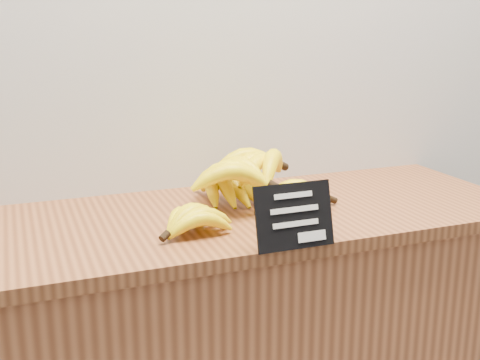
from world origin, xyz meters
TOP-DOWN VIEW (x-y plane):
  - counter_top at (0.14, 2.75)m, footprint 1.43×0.54m
  - chalkboard_sign at (0.18, 2.49)m, footprint 0.16×0.04m
  - banana_pile at (0.18, 2.76)m, footprint 0.47×0.35m

SIDE VIEW (x-z plane):
  - counter_top at x=0.14m, z-range 0.90..0.93m
  - banana_pile at x=0.18m, z-range 0.93..1.06m
  - chalkboard_sign at x=0.18m, z-range 0.93..1.06m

